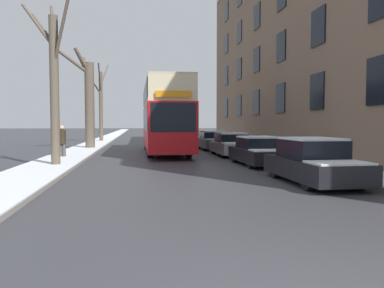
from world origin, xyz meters
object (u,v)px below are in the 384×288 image
(bare_tree_left_0, at_px, (54,81))
(parked_car_1, at_px, (259,152))
(bare_tree_left_1, at_px, (88,99))
(pedestrian_left_sidewalk, at_px, (62,141))
(bare_tree_left_2, at_px, (101,103))
(parked_car_3, at_px, (213,141))
(double_decker_bus, at_px, (165,114))
(parked_car_2, at_px, (231,145))
(parked_car_0, at_px, (313,162))

(bare_tree_left_0, distance_m, parked_car_1, 9.44)
(bare_tree_left_1, height_order, parked_car_1, bare_tree_left_1)
(parked_car_1, distance_m, pedestrian_left_sidewalk, 10.23)
(bare_tree_left_2, height_order, parked_car_1, bare_tree_left_2)
(parked_car_3, bearing_deg, double_decker_bus, -143.74)
(bare_tree_left_2, xyz_separation_m, parked_car_2, (9.08, -17.64, -3.35))
(bare_tree_left_1, height_order, parked_car_3, bare_tree_left_1)
(bare_tree_left_0, height_order, parked_car_2, bare_tree_left_0)
(bare_tree_left_2, height_order, double_decker_bus, bare_tree_left_2)
(bare_tree_left_0, bearing_deg, bare_tree_left_2, 90.37)
(parked_car_1, bearing_deg, parked_car_3, 90.00)
(bare_tree_left_2, distance_m, parked_car_2, 20.12)
(parked_car_2, distance_m, pedestrian_left_sidewalk, 9.43)
(bare_tree_left_1, distance_m, bare_tree_left_2, 11.15)
(double_decker_bus, relative_size, pedestrian_left_sidewalk, 6.57)
(parked_car_0, distance_m, parked_car_1, 5.27)
(parked_car_2, height_order, parked_car_3, parked_car_2)
(parked_car_0, bearing_deg, parked_car_2, 90.00)
(bare_tree_left_1, height_order, bare_tree_left_2, bare_tree_left_2)
(bare_tree_left_2, xyz_separation_m, parked_car_0, (9.08, -27.93, -3.33))
(bare_tree_left_2, bearing_deg, parked_car_3, -53.32)
(parked_car_2, relative_size, parked_car_3, 0.90)
(bare_tree_left_1, relative_size, double_decker_bus, 0.63)
(parked_car_1, height_order, parked_car_3, parked_car_3)
(double_decker_bus, bearing_deg, parked_car_3, 36.26)
(pedestrian_left_sidewalk, bearing_deg, parked_car_3, -144.68)
(parked_car_3, distance_m, pedestrian_left_sidewalk, 11.37)
(bare_tree_left_1, bearing_deg, parked_car_1, -52.14)
(pedestrian_left_sidewalk, bearing_deg, bare_tree_left_2, -89.97)
(double_decker_bus, xyz_separation_m, parked_car_2, (3.72, -2.72, -1.88))
(parked_car_3, xyz_separation_m, pedestrian_left_sidewalk, (-9.38, -6.41, 0.35))
(bare_tree_left_1, bearing_deg, bare_tree_left_2, 90.66)
(bare_tree_left_1, relative_size, parked_car_1, 1.73)
(parked_car_0, distance_m, parked_car_3, 15.74)
(bare_tree_left_2, bearing_deg, parked_car_1, -68.17)
(double_decker_bus, relative_size, parked_car_3, 2.60)
(bare_tree_left_0, xyz_separation_m, pedestrian_left_sidewalk, (-0.45, 3.89, -2.67))
(parked_car_0, bearing_deg, parked_car_3, 90.00)
(bare_tree_left_0, height_order, parked_car_1, bare_tree_left_0)
(parked_car_1, bearing_deg, bare_tree_left_1, 127.86)
(double_decker_bus, xyz_separation_m, parked_car_3, (3.72, 2.73, -1.88))
(parked_car_1, relative_size, parked_car_2, 1.05)
(double_decker_bus, relative_size, parked_car_0, 2.79)
(bare_tree_left_0, bearing_deg, parked_car_2, 28.49)
(bare_tree_left_2, distance_m, pedestrian_left_sidewalk, 18.84)
(parked_car_0, xyz_separation_m, parked_car_1, (-0.00, 5.27, -0.05))
(parked_car_1, bearing_deg, double_decker_bus, 115.63)
(parked_car_3, height_order, pedestrian_left_sidewalk, pedestrian_left_sidewalk)
(bare_tree_left_0, relative_size, bare_tree_left_1, 1.01)
(parked_car_0, bearing_deg, bare_tree_left_1, 118.07)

